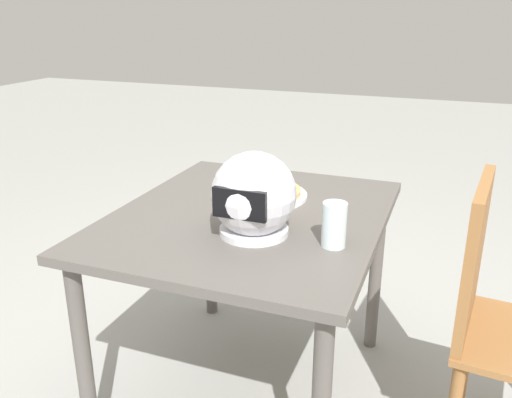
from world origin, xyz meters
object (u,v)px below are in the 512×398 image
dining_table (250,238)px  motorcycle_helmet (254,196)px  drinking_glass (334,225)px  chair_side (501,316)px  pizza (262,190)px

dining_table → motorcycle_helmet: bearing=115.7°
dining_table → motorcycle_helmet: 0.27m
drinking_glass → chair_side: (-0.47, -0.13, -0.27)m
pizza → motorcycle_helmet: (-0.09, 0.32, 0.10)m
dining_table → motorcycle_helmet: (-0.07, 0.15, 0.21)m
dining_table → pizza: size_ratio=3.63×
pizza → dining_table: bearing=96.5°
motorcycle_helmet → pizza: bearing=-73.9°
motorcycle_helmet → drinking_glass: 0.25m
drinking_glass → chair_side: size_ratio=0.14×
dining_table → pizza: (0.02, -0.17, 0.11)m
chair_side → pizza: bearing=-13.0°
motorcycle_helmet → drinking_glass: (-0.24, -0.00, -0.06)m
drinking_glass → chair_side: 0.56m
motorcycle_helmet → drinking_glass: size_ratio=1.94×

